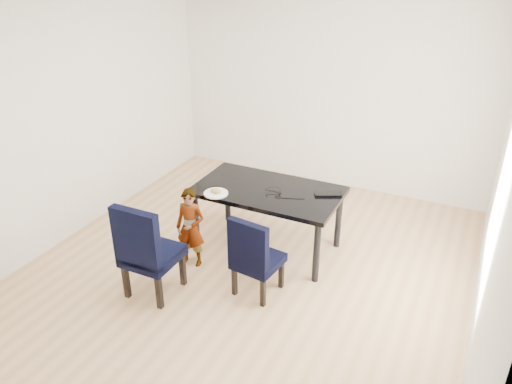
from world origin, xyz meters
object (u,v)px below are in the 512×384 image
at_px(chair_left, 152,247).
at_px(chair_right, 258,254).
at_px(dining_table, 268,219).
at_px(laptop, 328,192).
at_px(child, 191,228).
at_px(plate, 216,193).

height_order(chair_left, chair_right, chair_left).
height_order(dining_table, chair_right, chair_right).
bearing_deg(laptop, child, 8.95).
distance_m(chair_left, laptop, 1.95).
relative_size(plate, laptop, 0.88).
distance_m(plate, laptop, 1.21).
height_order(plate, laptop, laptop).
bearing_deg(child, chair_left, -104.18).
bearing_deg(chair_left, laptop, 47.19).
xyz_separation_m(chair_left, laptop, (1.30, 1.42, 0.25)).
distance_m(dining_table, laptop, 0.76).
height_order(dining_table, child, child).
distance_m(child, laptop, 1.53).
xyz_separation_m(chair_left, plate, (0.22, 0.88, 0.24)).
distance_m(dining_table, chair_left, 1.41).
relative_size(chair_left, child, 1.15).
distance_m(dining_table, child, 0.89).
relative_size(dining_table, chair_right, 1.82).
height_order(dining_table, chair_left, chair_left).
bearing_deg(chair_right, chair_left, -147.51).
xyz_separation_m(dining_table, child, (-0.61, -0.65, 0.07)).
xyz_separation_m(chair_right, child, (-0.86, 0.13, 0.01)).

